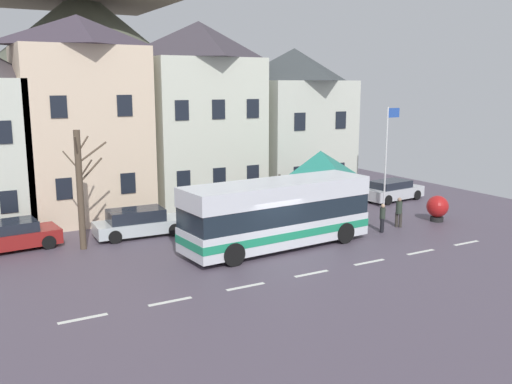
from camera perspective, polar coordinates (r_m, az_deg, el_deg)
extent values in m
cube|color=#514755|center=(24.88, 2.34, -6.69)|extent=(40.00, 60.00, 0.06)
cube|color=silver|center=(19.51, -17.15, -12.18)|extent=(1.60, 0.20, 0.01)
cube|color=silver|center=(20.26, -8.69, -10.92)|extent=(1.60, 0.20, 0.01)
cube|color=silver|center=(21.40, -1.05, -9.57)|extent=(1.60, 0.20, 0.01)
cube|color=silver|center=(22.89, 5.65, -8.23)|extent=(1.60, 0.20, 0.01)
cube|color=silver|center=(24.65, 11.43, -6.99)|extent=(1.60, 0.20, 0.01)
cube|color=silver|center=(26.63, 16.36, -5.86)|extent=(1.60, 0.20, 0.01)
cube|color=silver|center=(28.79, 20.57, -4.86)|extent=(1.60, 0.20, 0.01)
cube|color=black|center=(29.79, -23.79, -0.92)|extent=(0.80, 0.06, 1.10)
cube|color=black|center=(29.34, -24.30, 5.55)|extent=(0.80, 0.06, 1.10)
cube|color=beige|center=(32.55, -17.13, 5.58)|extent=(6.61, 5.07, 9.46)
pyramid|color=#403642|center=(32.55, -17.70, 15.36)|extent=(6.61, 5.07, 1.65)
cube|color=black|center=(30.06, -18.89, 0.31)|extent=(0.80, 0.06, 1.10)
cube|color=black|center=(30.80, -12.85, 0.88)|extent=(0.80, 0.06, 1.10)
cube|color=black|center=(29.62, -19.39, 8.16)|extent=(0.80, 0.06, 1.10)
cube|color=black|center=(30.37, -13.18, 8.54)|extent=(0.80, 0.06, 1.10)
cube|color=beige|center=(34.78, -5.65, 5.94)|extent=(6.69, 5.16, 9.00)
pyramid|color=#3C353D|center=(34.75, -5.83, 15.13)|extent=(6.69, 5.16, 2.14)
cube|color=black|center=(31.84, -7.35, 1.18)|extent=(0.80, 0.06, 1.10)
cube|color=black|center=(32.72, -3.73, 1.52)|extent=(0.80, 0.06, 1.10)
cube|color=black|center=(33.73, -0.31, 1.82)|extent=(0.80, 0.06, 1.10)
cube|color=black|center=(31.42, -7.53, 8.23)|extent=(0.80, 0.06, 1.10)
cube|color=black|center=(32.31, -3.82, 8.37)|extent=(0.80, 0.06, 1.10)
cube|color=black|center=(33.33, -0.32, 8.48)|extent=(0.80, 0.06, 1.10)
cube|color=beige|center=(38.71, 3.81, 5.51)|extent=(6.34, 6.25, 7.69)
pyramid|color=#393F41|center=(38.56, 3.90, 12.79)|extent=(6.34, 6.25, 2.12)
cube|color=black|center=(35.48, 4.40, 1.74)|extent=(0.80, 0.06, 1.10)
cube|color=black|center=(37.31, 8.45, 2.10)|extent=(0.80, 0.06, 1.10)
cube|color=black|center=(35.11, 4.48, 7.13)|extent=(0.80, 0.06, 1.10)
cube|color=black|center=(36.95, 8.60, 7.24)|extent=(0.80, 0.06, 1.10)
cone|color=#595E4D|center=(50.42, -16.83, 10.65)|extent=(37.42, 37.42, 15.27)
cube|color=silver|center=(26.11, 2.14, -3.95)|extent=(9.29, 3.22, 1.09)
cube|color=#1E8C60|center=(26.09, 2.15, -3.83)|extent=(9.32, 3.24, 0.36)
cube|color=#19232D|center=(25.87, 2.16, -1.80)|extent=(9.19, 3.17, 0.92)
cube|color=silver|center=(25.69, 2.17, 0.14)|extent=(9.29, 3.22, 0.86)
cube|color=#19232D|center=(28.73, 9.61, -0.66)|extent=(0.22, 2.14, 0.88)
cylinder|color=black|center=(28.95, 5.73, -3.10)|extent=(1.02, 0.35, 1.00)
cylinder|color=black|center=(27.17, 9.00, -4.12)|extent=(1.02, 0.35, 1.00)
cylinder|color=black|center=(25.60, -5.15, -4.97)|extent=(1.02, 0.35, 1.00)
cylinder|color=black|center=(23.56, -2.29, -6.35)|extent=(1.02, 0.35, 1.00)
cylinder|color=#473D33|center=(32.26, 2.38, -0.32)|extent=(0.14, 0.14, 2.40)
cylinder|color=#473D33|center=(34.08, 7.11, 0.21)|extent=(0.14, 0.14, 2.40)
cylinder|color=#473D33|center=(29.56, 5.74, -1.42)|extent=(0.14, 0.14, 2.40)
cylinder|color=#473D33|center=(31.53, 10.66, -0.77)|extent=(0.14, 0.14, 2.40)
pyramid|color=#237C6C|center=(31.49, 6.55, 2.88)|extent=(3.60, 3.60, 1.44)
cube|color=maroon|center=(28.18, -23.31, -4.32)|extent=(4.06, 2.23, 0.68)
cube|color=#1E232D|center=(28.01, -23.79, -3.23)|extent=(2.48, 1.86, 0.47)
cylinder|color=black|center=(29.33, -21.18, -3.98)|extent=(0.66, 0.26, 0.64)
cylinder|color=black|center=(27.64, -20.29, -4.81)|extent=(0.66, 0.26, 0.64)
cube|color=silver|center=(37.71, 13.68, -0.04)|extent=(4.41, 2.23, 0.67)
cube|color=#1E232D|center=(37.45, 13.51, 0.78)|extent=(2.70, 1.83, 0.46)
cylinder|color=black|center=(39.33, 14.07, 0.10)|extent=(0.66, 0.27, 0.64)
cylinder|color=black|center=(38.28, 16.00, -0.29)|extent=(0.66, 0.27, 0.64)
cylinder|color=black|center=(37.28, 11.27, -0.37)|extent=(0.66, 0.27, 0.64)
cylinder|color=black|center=(36.16, 13.23, -0.80)|extent=(0.66, 0.27, 0.64)
cube|color=maroon|center=(33.80, 4.29, -0.99)|extent=(4.31, 1.93, 0.70)
cube|color=#1E232D|center=(33.57, 4.00, -0.05)|extent=(2.60, 1.65, 0.46)
cylinder|color=black|center=(35.26, 5.53, -0.85)|extent=(0.65, 0.23, 0.64)
cylinder|color=black|center=(33.89, 7.05, -1.37)|extent=(0.65, 0.23, 0.64)
cylinder|color=black|center=(33.87, 1.53, -1.29)|extent=(0.65, 0.23, 0.64)
cylinder|color=black|center=(32.44, 2.94, -1.85)|extent=(0.65, 0.23, 0.64)
cube|color=silver|center=(28.73, -11.63, -3.42)|extent=(4.56, 1.93, 0.60)
cube|color=#1E232D|center=(28.54, -12.11, -2.30)|extent=(2.76, 1.65, 0.59)
cylinder|color=black|center=(29.95, -9.31, -3.07)|extent=(0.65, 0.23, 0.64)
cylinder|color=black|center=(28.41, -8.27, -3.81)|extent=(0.65, 0.23, 0.64)
cylinder|color=black|center=(29.23, -14.86, -3.65)|extent=(0.65, 0.23, 0.64)
cylinder|color=black|center=(27.64, -14.12, -4.45)|extent=(0.65, 0.23, 0.64)
cylinder|color=#38332D|center=(30.75, 14.45, -2.77)|extent=(0.17, 0.17, 0.78)
cylinder|color=#38332D|center=(30.80, 14.08, -2.73)|extent=(0.17, 0.17, 0.78)
cylinder|color=#2D382D|center=(30.63, 14.32, -1.54)|extent=(0.33, 0.33, 0.65)
sphere|color=#9E7A60|center=(30.54, 14.36, -0.75)|extent=(0.21, 0.21, 0.21)
cylinder|color=black|center=(29.45, 12.65, -3.34)|extent=(0.18, 0.18, 0.73)
cylinder|color=black|center=(29.66, 12.71, -3.25)|extent=(0.18, 0.18, 0.73)
cylinder|color=#2D382D|center=(29.42, 12.73, -2.14)|extent=(0.28, 0.28, 0.59)
sphere|color=tan|center=(29.33, 12.76, -1.38)|extent=(0.21, 0.21, 0.21)
cube|color=brown|center=(33.54, 3.90, -1.21)|extent=(1.51, 0.45, 0.08)
cube|color=brown|center=(33.68, 3.70, -0.78)|extent=(1.51, 0.06, 0.40)
cube|color=#2D2D33|center=(33.23, 2.92, -1.71)|extent=(0.08, 0.36, 0.45)
cube|color=#2D2D33|center=(33.95, 4.85, -1.46)|extent=(0.08, 0.36, 0.45)
cylinder|color=silver|center=(34.56, 13.04, 3.31)|extent=(0.10, 0.10, 6.15)
cube|color=#264CA5|center=(34.62, 13.79, 7.82)|extent=(0.90, 0.03, 0.56)
cylinder|color=black|center=(32.70, 17.87, -2.63)|extent=(0.71, 0.71, 0.25)
sphere|color=#B21919|center=(32.54, 17.94, -1.39)|extent=(1.19, 1.19, 1.19)
cylinder|color=brown|center=(26.61, -17.43, 0.13)|extent=(0.30, 0.30, 5.48)
cylinder|color=brown|center=(26.20, -16.93, 2.20)|extent=(0.55, 0.70, 0.95)
cylinder|color=brown|center=(25.98, -17.76, 4.39)|extent=(0.32, 0.75, 1.02)
cylinder|color=brown|center=(26.60, -16.28, 3.88)|extent=(1.39, 0.30, 0.92)
cylinder|color=brown|center=(26.70, -16.43, 2.13)|extent=(1.19, 0.35, 1.10)
cylinder|color=brown|center=(26.84, -17.53, 2.88)|extent=(0.29, 0.88, 0.54)
cylinder|color=brown|center=(26.50, -17.17, 4.63)|extent=(0.63, 0.35, 0.75)
cylinder|color=brown|center=(26.53, -18.28, 3.06)|extent=(0.65, 0.46, 0.87)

